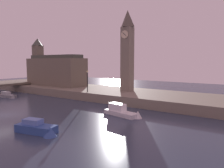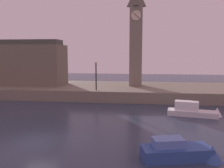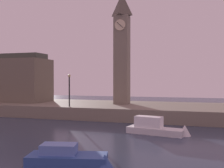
{
  "view_description": "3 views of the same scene",
  "coord_description": "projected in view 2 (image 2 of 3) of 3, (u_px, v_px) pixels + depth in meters",
  "views": [
    {
      "loc": [
        28.12,
        -15.07,
        7.06
      ],
      "look_at": [
        6.99,
        15.2,
        3.28
      ],
      "focal_mm": 35.11,
      "sensor_mm": 36.0,
      "label": 1
    },
    {
      "loc": [
        7.53,
        -16.23,
        6.45
      ],
      "look_at": [
        3.69,
        15.18,
        2.39
      ],
      "focal_mm": 37.97,
      "sensor_mm": 36.0,
      "label": 2
    },
    {
      "loc": [
        16.24,
        -15.01,
        4.78
      ],
      "look_at": [
        6.84,
        15.63,
        4.27
      ],
      "focal_mm": 43.5,
      "sensor_mm": 36.0,
      "label": 3
    }
  ],
  "objects": [
    {
      "name": "parliament_hall",
      "position": [
        14.0,
        62.0,
        38.04
      ],
      "size": [
        15.38,
        5.32,
        11.34
      ],
      "color": "#6B6051",
      "rests_on": "far_embankment"
    },
    {
      "name": "clock_tower",
      "position": [
        136.0,
        35.0,
        36.03
      ],
      "size": [
        2.09,
        2.15,
        15.03
      ],
      "color": "slate",
      "rests_on": "far_embankment"
    },
    {
      "name": "boat_ferry_white",
      "position": [
        197.0,
        111.0,
        24.67
      ],
      "size": [
        5.89,
        2.49,
        1.85
      ],
      "color": "silver",
      "rests_on": "ground"
    },
    {
      "name": "far_embankment",
      "position": [
        93.0,
        90.0,
        37.3
      ],
      "size": [
        70.0,
        12.0,
        1.5
      ],
      "primitive_type": "cube",
      "color": "slate",
      "rests_on": "ground"
    },
    {
      "name": "boat_tour_blue",
      "position": [
        184.0,
        152.0,
        14.47
      ],
      "size": [
        5.17,
        2.47,
        1.41
      ],
      "color": "#2D4C93",
      "rests_on": "ground"
    },
    {
      "name": "streetlamp",
      "position": [
        96.0,
        72.0,
        31.92
      ],
      "size": [
        0.36,
        0.36,
        3.94
      ],
      "color": "black",
      "rests_on": "far_embankment"
    },
    {
      "name": "ground_plane",
      "position": [
        39.0,
        140.0,
        17.71
      ],
      "size": [
        120.0,
        120.0,
        0.0
      ],
      "primitive_type": "plane",
      "color": "#2D384C"
    }
  ]
}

